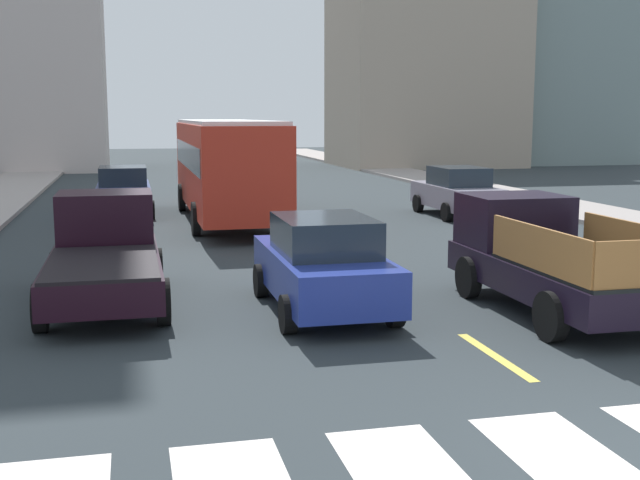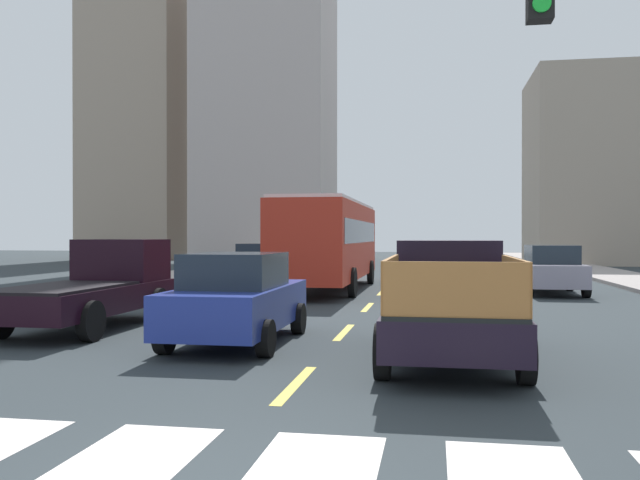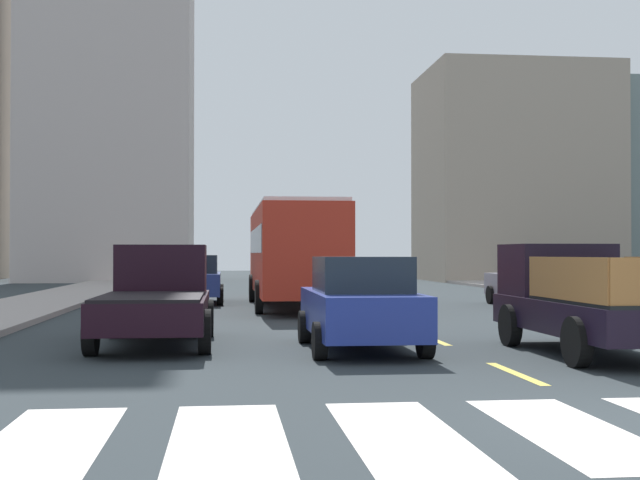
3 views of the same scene
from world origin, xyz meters
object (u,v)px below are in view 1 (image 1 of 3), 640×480
object	(u,v)px
sedan_mid	(124,191)
sedan_near_left	(457,192)
pickup_stakebed	(545,258)
sedan_near_right	(323,264)
pickup_dark	(105,253)
city_bus	(226,162)

from	to	relation	value
sedan_mid	sedan_near_left	bearing A→B (deg)	-16.48
pickup_stakebed	sedan_near_right	xyz separation A→B (m)	(-3.95, 0.72, -0.08)
pickup_stakebed	pickup_dark	world-z (taller)	same
pickup_dark	city_bus	size ratio (longest dim) A/B	0.48
pickup_stakebed	sedan_near_right	world-z (taller)	pickup_stakebed
sedan_near_right	sedan_near_left	size ratio (longest dim) A/B	1.00
pickup_stakebed	sedan_near_left	bearing A→B (deg)	72.54
sedan_near_right	sedan_mid	xyz separation A→B (m)	(-3.54, 15.16, 0.00)
sedan_mid	sedan_near_left	distance (m)	11.65
pickup_dark	sedan_near_right	distance (m)	4.18
pickup_dark	city_bus	xyz separation A→B (m)	(3.57, 10.91, 1.03)
sedan_near_right	pickup_dark	bearing A→B (deg)	157.74
sedan_near_right	sedan_near_left	world-z (taller)	same
pickup_stakebed	city_bus	xyz separation A→B (m)	(-4.18, 13.37, 1.02)
city_bus	sedan_near_left	world-z (taller)	city_bus
pickup_dark	sedan_near_left	xyz separation A→B (m)	(11.55, 10.52, -0.06)
city_bus	sedan_near_right	size ratio (longest dim) A/B	2.45
pickup_dark	pickup_stakebed	bearing A→B (deg)	-18.78
sedan_mid	pickup_dark	bearing A→B (deg)	-93.21
pickup_stakebed	sedan_near_right	size ratio (longest dim) A/B	1.18
pickup_stakebed	sedan_mid	size ratio (longest dim) A/B	1.18
city_bus	sedan_mid	world-z (taller)	city_bus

